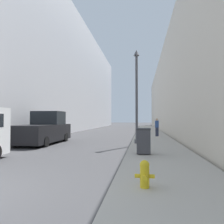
# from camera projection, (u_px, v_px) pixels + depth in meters

# --- Properties ---
(sidewalk_right) EXTENTS (3.10, 60.00, 0.14)m
(sidewalk_right) POSITION_uv_depth(u_px,v_px,m) (151.00, 135.00, 21.53)
(sidewalk_right) COLOR #B7B2A8
(sidewalk_right) RESTS_ON ground
(building_left_glass) EXTENTS (12.00, 60.00, 16.24)m
(building_left_glass) POSITION_uv_depth(u_px,v_px,m) (42.00, 75.00, 31.84)
(building_left_glass) COLOR #BCBCC1
(building_left_glass) RESTS_ON ground
(building_right_stone) EXTENTS (12.00, 60.00, 10.37)m
(building_right_stone) POSITION_uv_depth(u_px,v_px,m) (207.00, 92.00, 28.56)
(building_right_stone) COLOR beige
(building_right_stone) RESTS_ON ground
(fire_hydrant) EXTENTS (0.45, 0.33, 0.62)m
(fire_hydrant) POSITION_uv_depth(u_px,v_px,m) (145.00, 173.00, 4.90)
(fire_hydrant) COLOR yellow
(fire_hydrant) RESTS_ON sidewalk_right
(trash_bin) EXTENTS (0.61, 0.63, 1.14)m
(trash_bin) POSITION_uv_depth(u_px,v_px,m) (144.00, 141.00, 9.64)
(trash_bin) COLOR #3D3D42
(trash_bin) RESTS_ON sidewalk_right
(lamppost) EXTENTS (0.37, 0.37, 5.98)m
(lamppost) POSITION_uv_depth(u_px,v_px,m) (137.00, 92.00, 13.91)
(lamppost) COLOR #4C4C51
(lamppost) RESTS_ON sidewalk_right
(pickup_truck) EXTENTS (2.23, 5.43, 2.23)m
(pickup_truck) POSITION_uv_depth(u_px,v_px,m) (44.00, 130.00, 15.03)
(pickup_truck) COLOR black
(pickup_truck) RESTS_ON ground
(pedestrian_on_sidewalk) EXTENTS (0.32, 0.21, 1.61)m
(pedestrian_on_sidewalk) POSITION_uv_depth(u_px,v_px,m) (157.00, 127.00, 19.56)
(pedestrian_on_sidewalk) COLOR #2D3347
(pedestrian_on_sidewalk) RESTS_ON sidewalk_right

